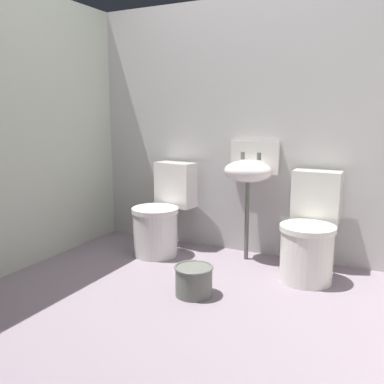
{
  "coord_description": "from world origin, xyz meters",
  "views": [
    {
      "loc": [
        1.21,
        -2.12,
        1.21
      ],
      "look_at": [
        0.0,
        0.32,
        0.7
      ],
      "focal_mm": 39.07,
      "sensor_mm": 36.0,
      "label": 1
    }
  ],
  "objects_px": {
    "toilet_right": "(310,236)",
    "sink": "(249,170)",
    "toilet_left": "(162,217)",
    "bucket": "(194,280)"
  },
  "relations": [
    {
      "from": "toilet_right",
      "to": "sink",
      "type": "distance_m",
      "value": 0.72
    },
    {
      "from": "toilet_left",
      "to": "bucket",
      "type": "height_order",
      "value": "toilet_left"
    },
    {
      "from": "toilet_right",
      "to": "bucket",
      "type": "height_order",
      "value": "toilet_right"
    },
    {
      "from": "toilet_right",
      "to": "bucket",
      "type": "distance_m",
      "value": 0.95
    },
    {
      "from": "toilet_left",
      "to": "toilet_right",
      "type": "distance_m",
      "value": 1.28
    },
    {
      "from": "sink",
      "to": "bucket",
      "type": "height_order",
      "value": "sink"
    },
    {
      "from": "bucket",
      "to": "sink",
      "type": "bearing_deg",
      "value": 84.71
    },
    {
      "from": "toilet_left",
      "to": "sink",
      "type": "xyz_separation_m",
      "value": [
        0.73,
        0.19,
        0.43
      ]
    },
    {
      "from": "toilet_left",
      "to": "bucket",
      "type": "xyz_separation_m",
      "value": [
        0.65,
        -0.68,
        -0.21
      ]
    },
    {
      "from": "toilet_right",
      "to": "sink",
      "type": "xyz_separation_m",
      "value": [
        -0.55,
        0.19,
        0.43
      ]
    }
  ]
}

